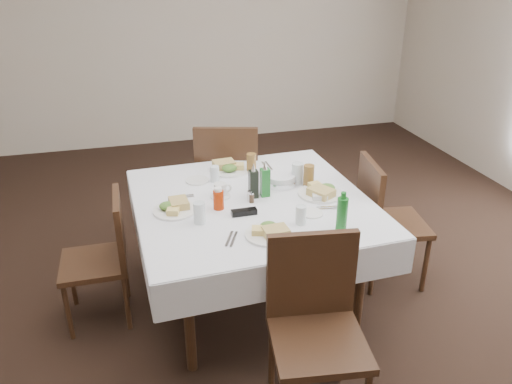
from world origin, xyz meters
TOP-DOWN VIEW (x-y plane):
  - ground_plane at (0.00, 0.00)m, footprint 7.00×7.00m
  - room_shell at (0.00, 0.00)m, footprint 6.04×7.04m
  - dining_table at (0.02, 0.10)m, footprint 1.50×1.50m
  - chair_north at (0.04, 0.93)m, footprint 0.59×0.59m
  - chair_south at (0.10, -0.82)m, footprint 0.51×0.51m
  - chair_east at (0.95, 0.10)m, footprint 0.50×0.50m
  - chair_west at (-0.91, 0.17)m, footprint 0.41×0.41m
  - meal_north at (-0.02, 0.60)m, footprint 0.29×0.29m
  - meal_south at (0.00, -0.36)m, footprint 0.26×0.26m
  - meal_east at (0.47, 0.05)m, footprint 0.29×0.29m
  - meal_west at (-0.47, 0.08)m, footprint 0.26×0.26m
  - side_plate_a at (-0.27, 0.47)m, footprint 0.16×0.16m
  - side_plate_b at (0.31, -0.18)m, footprint 0.14×0.14m
  - water_n at (-0.15, 0.44)m, footprint 0.06×0.06m
  - water_s at (0.21, -0.27)m, footprint 0.06×0.06m
  - water_e at (0.38, 0.26)m, footprint 0.08×0.08m
  - water_w at (-0.35, -0.11)m, footprint 0.07×0.07m
  - iced_tea_a at (0.13, 0.53)m, footprint 0.07×0.07m
  - iced_tea_b at (0.43, 0.20)m, footprint 0.07×0.07m
  - bread_basket at (0.26, 0.27)m, footprint 0.21×0.21m
  - oil_cruet_dark at (0.04, 0.13)m, footprint 0.06×0.06m
  - oil_cruet_green at (0.11, 0.14)m, footprint 0.06×0.06m
  - ketchup_bottle at (-0.21, 0.03)m, footprint 0.06×0.06m
  - salt_shaker at (-0.00, 0.08)m, footprint 0.03×0.03m
  - pepper_shaker at (0.01, 0.06)m, footprint 0.03×0.03m
  - coffee_mug at (-0.16, 0.19)m, footprint 0.14×0.13m
  - sunglasses at (-0.08, -0.08)m, footprint 0.15×0.05m
  - green_bottle at (0.40, -0.40)m, footprint 0.06×0.06m
  - sugar_caddy at (0.42, -0.04)m, footprint 0.10×0.08m
  - cutlery_n at (0.26, 0.60)m, footprint 0.04×0.17m
  - cutlery_s at (-0.21, -0.35)m, footprint 0.10×0.17m
  - cutlery_e at (0.45, -0.14)m, footprint 0.17×0.07m
  - cutlery_w at (-0.41, 0.24)m, footprint 0.16×0.04m

SIDE VIEW (x-z plane):
  - ground_plane at x=0.00m, z-range 0.00..0.00m
  - chair_west at x=-0.91m, z-range 0.06..0.91m
  - chair_east at x=0.95m, z-range 0.07..0.99m
  - chair_south at x=0.10m, z-range 0.07..1.02m
  - chair_north at x=0.04m, z-range 0.07..1.09m
  - dining_table at x=0.02m, z-range 0.31..1.07m
  - cutlery_w at x=-0.41m, z-range 0.76..0.77m
  - cutlery_e at x=0.45m, z-range 0.76..0.77m
  - cutlery_s at x=-0.21m, z-range 0.76..0.77m
  - cutlery_n at x=0.26m, z-range 0.76..0.77m
  - side_plate_b at x=0.31m, z-range 0.76..0.77m
  - side_plate_a at x=-0.27m, z-range 0.76..0.77m
  - sunglasses at x=-0.08m, z-range 0.76..0.79m
  - meal_south at x=0.00m, z-range 0.76..0.81m
  - meal_west at x=-0.47m, z-range 0.76..0.81m
  - meal_north at x=-0.02m, z-range 0.76..0.82m
  - meal_east at x=0.47m, z-range 0.76..0.82m
  - sugar_caddy at x=0.42m, z-range 0.76..0.81m
  - bread_basket at x=0.26m, z-range 0.76..0.83m
  - pepper_shaker at x=0.01m, z-range 0.76..0.83m
  - salt_shaker at x=0.00m, z-range 0.76..0.83m
  - coffee_mug at x=-0.16m, z-range 0.76..0.85m
  - water_n at x=-0.15m, z-range 0.76..0.87m
  - water_s at x=0.21m, z-range 0.76..0.87m
  - water_w at x=-0.35m, z-range 0.76..0.89m
  - ketchup_bottle at x=-0.21m, z-range 0.76..0.90m
  - iced_tea_a at x=0.13m, z-range 0.76..0.90m
  - water_e at x=0.38m, z-range 0.76..0.91m
  - iced_tea_b at x=0.43m, z-range 0.76..0.91m
  - oil_cruet_dark at x=0.04m, z-range 0.75..0.98m
  - oil_cruet_green at x=0.11m, z-range 0.75..0.98m
  - green_bottle at x=0.40m, z-range 0.75..0.98m
  - room_shell at x=0.00m, z-range 0.31..3.11m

